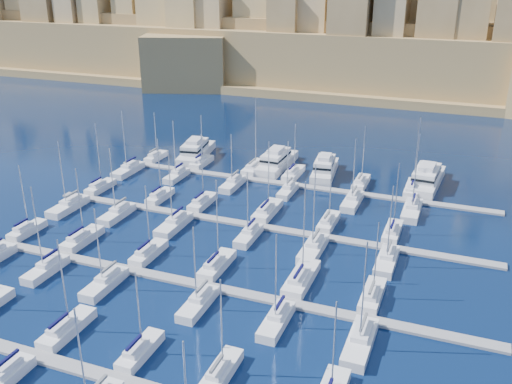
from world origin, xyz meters
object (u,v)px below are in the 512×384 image
at_px(motor_yacht_a, 196,151).
at_px(motor_yacht_b, 276,161).
at_px(sailboat_2, 67,329).
at_px(motor_yacht_c, 325,168).
at_px(motor_yacht_d, 426,178).
at_px(sailboat_4, 221,372).

xyz_separation_m(motor_yacht_a, motor_yacht_b, (20.95, -0.04, 0.00)).
relative_size(sailboat_2, motor_yacht_c, 0.88).
distance_m(motor_yacht_a, motor_yacht_d, 54.61).
height_order(motor_yacht_a, motor_yacht_d, same).
xyz_separation_m(sailboat_4, motor_yacht_c, (-6.08, 69.75, 1.00)).
bearing_deg(motor_yacht_c, motor_yacht_b, 175.27).
height_order(motor_yacht_b, motor_yacht_c, same).
bearing_deg(motor_yacht_c, sailboat_4, -85.02).
bearing_deg(motor_yacht_d, motor_yacht_a, -179.43).
relative_size(sailboat_2, motor_yacht_a, 0.77).
xyz_separation_m(sailboat_2, motor_yacht_b, (4.09, 70.23, 0.99)).
height_order(motor_yacht_b, motor_yacht_d, same).
distance_m(sailboat_2, motor_yacht_d, 80.25).
distance_m(sailboat_2, sailboat_4, 21.93).
distance_m(sailboat_2, motor_yacht_b, 70.36).
relative_size(sailboat_4, motor_yacht_b, 0.76).
bearing_deg(sailboat_4, sailboat_2, 178.71).
bearing_deg(sailboat_4, motor_yacht_a, 118.73).
xyz_separation_m(motor_yacht_b, motor_yacht_c, (11.76, -0.97, -0.00)).
relative_size(sailboat_2, sailboat_4, 1.04).
xyz_separation_m(motor_yacht_c, motor_yacht_d, (21.91, 1.55, 0.00)).
distance_m(sailboat_4, motor_yacht_a, 80.70).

